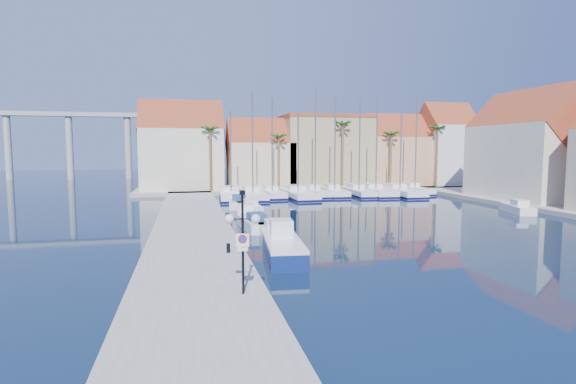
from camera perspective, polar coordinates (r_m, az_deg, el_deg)
ground at (r=26.07m, az=8.78°, el=-9.20°), size 260.00×260.00×0.00m
quay_west at (r=37.49m, az=-12.07°, el=-4.35°), size 6.00×77.00×0.50m
shore_north at (r=74.28m, az=2.43°, el=0.60°), size 54.00×16.00×0.50m
lamp_post at (r=18.78m, az=-5.79°, el=-4.33°), size 1.47×0.64×4.40m
bollard at (r=26.80m, az=-7.60°, el=-7.07°), size 0.22×0.22×0.55m
fishing_boat at (r=27.28m, az=-0.62°, el=-6.90°), size 2.67×6.43×2.19m
motorboat_west_0 at (r=33.26m, az=-1.69°, el=-5.03°), size 2.52×6.67×1.40m
motorboat_west_1 at (r=37.13m, az=-4.21°, el=-3.94°), size 2.23×5.80×1.40m
motorboat_west_2 at (r=43.04m, az=-5.36°, el=-2.64°), size 2.24×5.72×1.40m
motorboat_west_3 at (r=47.42m, az=-4.99°, el=-1.89°), size 2.22×5.90×1.40m
motorboat_west_4 at (r=51.75m, az=-6.28°, el=-1.28°), size 2.75×6.90×1.40m
motorboat_west_5 at (r=57.51m, az=-6.57°, el=-0.61°), size 2.61×6.90×1.40m
motorboat_west_6 at (r=62.28m, az=-7.45°, el=-0.15°), size 2.84×6.98×1.40m
motorboat_east_1 at (r=52.15m, az=27.11°, el=-1.80°), size 3.05×5.44×1.40m
sailboat_0 at (r=59.83m, az=-7.26°, el=-0.33°), size 3.50×11.55×11.47m
sailboat_1 at (r=59.85m, az=-4.57°, el=-0.27°), size 3.09×11.11×13.97m
sailboat_2 at (r=61.15m, az=-2.11°, el=-0.11°), size 2.65×9.20×13.35m
sailboat_3 at (r=60.84m, az=1.10°, el=-0.20°), size 3.55×12.10×11.38m
sailboat_4 at (r=62.44m, az=3.30°, el=0.04°), size 3.00×8.75×14.99m
sailboat_5 at (r=63.39m, az=5.81°, el=0.07°), size 2.96×9.21×13.70m
sailboat_6 at (r=64.12m, az=8.82°, el=0.08°), size 2.82×9.79×13.43m
sailboat_7 at (r=65.37m, az=10.89°, el=0.13°), size 3.62×11.45×13.72m
sailboat_8 at (r=65.87m, az=13.74°, el=0.08°), size 3.25×12.02×11.65m
sailboat_9 at (r=68.65m, az=15.60°, el=0.33°), size 2.53×8.79×14.36m
building_0 at (r=70.45m, az=-13.31°, el=5.30°), size 12.30×9.00×13.50m
building_1 at (r=71.36m, az=-3.58°, el=4.45°), size 10.30×8.00×11.00m
building_2 at (r=74.85m, az=4.67°, el=5.23°), size 14.20×10.20×11.50m
building_3 at (r=78.36m, az=13.33°, el=4.82°), size 10.30×8.00×12.00m
building_4 at (r=81.84m, az=19.35°, el=5.45°), size 8.30×8.00×14.00m
building_6 at (r=62.91m, az=28.46°, el=4.78°), size 9.00×14.30×13.50m
palm_0 at (r=65.58m, az=-9.88°, el=7.59°), size 2.60×2.60×10.15m
palm_1 at (r=66.80m, az=-1.20°, el=6.82°), size 2.60×2.60×9.15m
palm_2 at (r=69.56m, az=6.98°, el=8.28°), size 2.60×2.60×11.15m
palm_3 at (r=72.58m, az=12.97°, el=6.95°), size 2.60×2.60×9.65m
palm_4 at (r=76.40m, az=18.45°, el=7.44°), size 2.60×2.60×10.65m
viaduct at (r=109.63m, az=-28.65°, el=6.74°), size 48.00×2.20×14.45m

